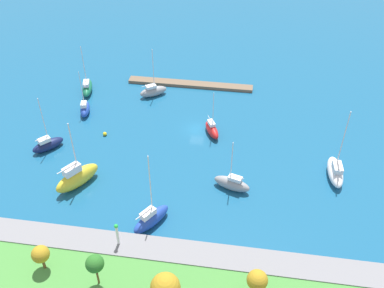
{
  "coord_description": "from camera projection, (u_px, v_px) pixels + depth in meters",
  "views": [
    {
      "loc": [
        -8.7,
        63.92,
        48.07
      ],
      "look_at": [
        0.0,
        6.22,
        1.5
      ],
      "focal_mm": 40.69,
      "sensor_mm": 36.0,
      "label": 1
    }
  ],
  "objects": [
    {
      "name": "mooring_buoy_yellow",
      "position": [
        105.0,
        134.0,
        78.8
      ],
      "size": [
        0.71,
        0.71,
        0.71
      ],
      "primitive_type": "sphere",
      "color": "yellow",
      "rests_on": "water"
    },
    {
      "name": "sailboat_red_far_south",
      "position": [
        212.0,
        129.0,
        78.68
      ],
      "size": [
        3.79,
        5.36,
        8.98
      ],
      "rotation": [
        0.0,
        0.0,
        2.04
      ],
      "color": "red",
      "rests_on": "water"
    },
    {
      "name": "sailboat_blue_near_pier",
      "position": [
        151.0,
        218.0,
        61.7
      ],
      "size": [
        5.16,
        6.49,
        12.68
      ],
      "rotation": [
        0.0,
        0.0,
        4.13
      ],
      "color": "#2347B2",
      "rests_on": "water"
    },
    {
      "name": "breakwater",
      "position": [
        167.0,
        253.0,
        57.76
      ],
      "size": [
        56.05,
        3.89,
        1.48
      ],
      "primitive_type": "cube",
      "color": "gray",
      "rests_on": "ground"
    },
    {
      "name": "park_tree_mideast",
      "position": [
        165.0,
        288.0,
        48.96
      ],
      "size": [
        3.49,
        3.49,
        5.28
      ],
      "color": "brown",
      "rests_on": "shoreline_park"
    },
    {
      "name": "park_tree_center",
      "position": [
        41.0,
        254.0,
        53.58
      ],
      "size": [
        2.25,
        2.25,
        3.83
      ],
      "color": "brown",
      "rests_on": "shoreline_park"
    },
    {
      "name": "sailboat_yellow_outer_mooring",
      "position": [
        77.0,
        177.0,
        67.81
      ],
      "size": [
        6.14,
        7.69,
        11.81
      ],
      "rotation": [
        0.0,
        0.0,
        4.13
      ],
      "color": "yellow",
      "rests_on": "water"
    },
    {
      "name": "sailboat_blue_center_basin",
      "position": [
        85.0,
        108.0,
        83.93
      ],
      "size": [
        2.81,
        5.15,
        8.93
      ],
      "rotation": [
        0.0,
        0.0,
        4.95
      ],
      "color": "#2347B2",
      "rests_on": "water"
    },
    {
      "name": "pier_dock",
      "position": [
        190.0,
        84.0,
        92.54
      ],
      "size": [
        26.49,
        2.21,
        0.65
      ],
      "primitive_type": "cube",
      "color": "brown",
      "rests_on": "ground"
    },
    {
      "name": "sailboat_green_west_end",
      "position": [
        87.0,
        87.0,
        89.99
      ],
      "size": [
        3.42,
        6.72,
        10.17
      ],
      "rotation": [
        0.0,
        0.0,
        4.96
      ],
      "color": "#19724C",
      "rests_on": "water"
    },
    {
      "name": "sailboat_navy_lone_north",
      "position": [
        48.0,
        144.0,
        75.3
      ],
      "size": [
        5.21,
        5.48,
        10.33
      ],
      "rotation": [
        0.0,
        0.0,
        3.98
      ],
      "color": "#141E4C",
      "rests_on": "water"
    },
    {
      "name": "water",
      "position": [
        197.0,
        130.0,
        80.4
      ],
      "size": [
        160.0,
        160.0,
        0.0
      ],
      "primitive_type": "plane",
      "color": "#19567F",
      "rests_on": "ground"
    },
    {
      "name": "sailboat_white_lone_south",
      "position": [
        335.0,
        171.0,
        69.6
      ],
      "size": [
        2.64,
        7.25,
        12.5
      ],
      "rotation": [
        0.0,
        0.0,
        4.76
      ],
      "color": "white",
      "rests_on": "water"
    },
    {
      "name": "sailboat_gray_mid_basin",
      "position": [
        232.0,
        183.0,
        67.55
      ],
      "size": [
        6.13,
        3.48,
        9.16
      ],
      "rotation": [
        0.0,
        0.0,
        5.98
      ],
      "color": "gray",
      "rests_on": "water"
    },
    {
      "name": "harbor_beacon",
      "position": [
        117.0,
        233.0,
        56.71
      ],
      "size": [
        0.56,
        0.56,
        3.73
      ],
      "color": "silver",
      "rests_on": "breakwater"
    },
    {
      "name": "sailboat_gray_east_end",
      "position": [
        153.0,
        91.0,
        88.89
      ],
      "size": [
        5.84,
        4.84,
        10.32
      ],
      "rotation": [
        0.0,
        0.0,
        3.73
      ],
      "color": "gray",
      "rests_on": "water"
    },
    {
      "name": "park_tree_midwest",
      "position": [
        95.0,
        264.0,
        51.15
      ],
      "size": [
        2.24,
        2.24,
        4.95
      ],
      "color": "brown",
      "rests_on": "shoreline_park"
    },
    {
      "name": "park_tree_west",
      "position": [
        257.0,
        280.0,
        50.56
      ],
      "size": [
        2.51,
        2.51,
        4.08
      ],
      "color": "brown",
      "rests_on": "shoreline_park"
    }
  ]
}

